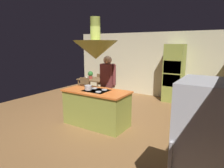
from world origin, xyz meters
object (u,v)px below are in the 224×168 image
chair_facing_island (83,88)px  cup_on_table (87,78)px  refrigerator (209,158)px  cooking_pot_on_cooktop (88,88)px  chair_by_back_wall (102,82)px  kitchen_island (97,108)px  oven_tower (174,73)px  potted_plant_on_table (90,75)px  dining_table (93,81)px  canister_flour (224,102)px  person_at_island (108,82)px

chair_facing_island → cup_on_table: chair_facing_island is taller
refrigerator → chair_facing_island: size_ratio=1.98×
chair_facing_island → cooking_pot_on_cooktop: (1.54, -1.60, 0.50)m
chair_facing_island → chair_by_back_wall: bearing=90.0°
kitchen_island → chair_facing_island: size_ratio=1.96×
kitchen_island → cooking_pot_on_cooktop: size_ratio=9.45×
refrigerator → cooking_pot_on_cooktop: (-2.96, 1.57, 0.14)m
oven_tower → cooking_pot_on_cooktop: oven_tower is taller
refrigerator → chair_by_back_wall: (-4.50, 4.43, -0.36)m
refrigerator → potted_plant_on_table: refrigerator is taller
refrigerator → cup_on_table: refrigerator is taller
dining_table → canister_flour: canister_flour is taller
chair_by_back_wall → potted_plant_on_table: bearing=85.1°
dining_table → chair_facing_island: 0.65m
oven_tower → potted_plant_on_table: oven_tower is taller
kitchen_island → potted_plant_on_table: bearing=131.3°
dining_table → chair_by_back_wall: (0.00, 0.63, -0.15)m
cup_on_table → canister_flour: size_ratio=0.47×
potted_plant_on_table → cup_on_table: potted_plant_on_table is taller
oven_tower → chair_facing_island: size_ratio=2.40×
refrigerator → cooking_pot_on_cooktop: refrigerator is taller
canister_flour → refrigerator: bearing=-91.2°
dining_table → person_at_island: size_ratio=0.59×
chair_by_back_wall → potted_plant_on_table: potted_plant_on_table is taller
dining_table → kitchen_island: bearing=-51.0°
refrigerator → potted_plant_on_table: 5.88m
dining_table → potted_plant_on_table: size_ratio=3.46×
chair_facing_island → potted_plant_on_table: potted_plant_on_table is taller
chair_by_back_wall → cup_on_table: (-0.17, -0.83, 0.30)m
oven_tower → person_at_island: (-1.20, -2.55, -0.02)m
kitchen_island → person_at_island: bearing=98.5°
refrigerator → chair_facing_island: 5.52m
oven_tower → dining_table: bearing=-157.8°
refrigerator → oven_tower: bearing=109.0°
oven_tower → potted_plant_on_table: 3.12m
oven_tower → chair_facing_island: bearing=-147.7°
dining_table → cup_on_table: cup_on_table is taller
kitchen_island → chair_facing_island: 2.25m
potted_plant_on_table → cooking_pot_on_cooktop: size_ratio=1.67×
refrigerator → cup_on_table: (-4.67, 3.60, -0.06)m
kitchen_island → canister_flour: canister_flour is taller
chair_by_back_wall → cup_on_table: 0.90m
oven_tower → refrigerator: bearing=-71.0°
potted_plant_on_table → kitchen_island: bearing=-48.7°
potted_plant_on_table → canister_flour: size_ratio=1.55×
chair_facing_island → cooking_pot_on_cooktop: 2.28m
kitchen_island → potted_plant_on_table: (-1.76, 2.01, 0.46)m
oven_tower → refrigerator: 5.23m
refrigerator → dining_table: 5.89m
chair_by_back_wall → cooking_pot_on_cooktop: (1.54, -2.86, 0.50)m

